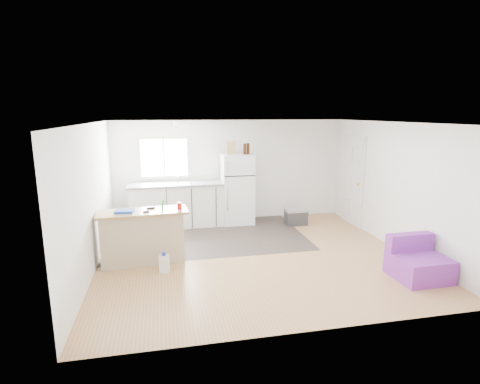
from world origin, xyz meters
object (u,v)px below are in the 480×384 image
peninsula (143,236)px  blue_tray (125,211)px  purple_seat (418,263)px  bottle_right (248,149)px  kitchen_cabinets (179,204)px  red_cup (180,206)px  cardboard_box (231,148)px  cleaner_jug (164,264)px  refrigerator (237,189)px  bottle_left (245,149)px  mop (157,251)px  cooler (296,216)px

peninsula → blue_tray: blue_tray is taller
purple_seat → bottle_right: bearing=118.0°
kitchen_cabinets → red_cup: bearing=-93.0°
cardboard_box → bottle_right: cardboard_box is taller
cleaner_jug → red_cup: (0.30, 0.51, 0.83)m
refrigerator → bottle_left: bearing=-32.4°
bottle_right → cleaner_jug: bearing=-128.1°
cleaner_jug → bottle_right: bearing=64.2°
cleaner_jug → purple_seat: bearing=-2.0°
mop → kitchen_cabinets: bearing=48.1°
cardboard_box → red_cup: bearing=-122.1°
cooler → mop: bearing=-150.9°
cooler → purple_seat: bearing=-73.2°
peninsula → mop: size_ratio=1.34×
refrigerator → purple_seat: 4.23m
blue_tray → peninsula: bearing=6.7°
peninsula → bottle_right: bottle_right is taller
purple_seat → bottle_right: (-1.96, 3.52, 1.52)m
mop → cardboard_box: 3.13m
blue_tray → bottle_right: 3.40m
peninsula → cooler: size_ratio=3.00×
cooler → bottle_left: size_ratio=2.05×
cleaner_jug → mop: 0.42m
red_cup → purple_seat: bearing=-22.5°
kitchen_cabinets → purple_seat: kitchen_cabinets is taller
cleaner_jug → blue_tray: (-0.62, 0.49, 0.79)m
purple_seat → red_cup: (-3.64, 1.51, 0.75)m
refrigerator → purple_seat: refrigerator is taller
kitchen_cabinets → blue_tray: size_ratio=7.52×
kitchen_cabinets → bottle_right: bottle_right is taller
blue_tray → bottle_left: bottle_left is taller
refrigerator → bottle_left: size_ratio=6.54×
red_cup → bottle_left: bottle_left is taller
cleaner_jug → blue_tray: size_ratio=1.15×
cleaner_jug → bottle_right: (1.98, 2.52, 1.61)m
refrigerator → mop: 2.89m
peninsula → purple_seat: peninsula is taller
peninsula → bottle_left: 3.22m
refrigerator → red_cup: refrigerator is taller
mop → purple_seat: bearing=-48.5°
peninsula → bottle_left: bottle_left is taller
kitchen_cabinets → bottle_left: (1.52, -0.11, 1.25)m
purple_seat → blue_tray: blue_tray is taller
cardboard_box → bottle_right: (0.41, -0.01, -0.02)m
refrigerator → blue_tray: size_ratio=5.45×
refrigerator → cardboard_box: (-0.15, -0.02, 0.97)m
cooler → purple_seat: size_ratio=0.64×
cooler → red_cup: red_cup is taller
cleaner_jug → mop: (-0.11, 0.40, 0.08)m
peninsula → refrigerator: bearing=41.0°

